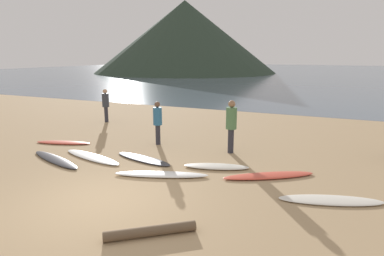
{
  "coord_description": "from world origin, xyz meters",
  "views": [
    {
      "loc": [
        4.73,
        -5.56,
        3.32
      ],
      "look_at": [
        -0.14,
        5.44,
        0.6
      ],
      "focal_mm": 30.31,
      "sensor_mm": 36.0,
      "label": 1
    }
  ],
  "objects_px": {
    "person_3": "(106,103)",
    "driftwood_log": "(151,231)",
    "surfboard_1": "(55,159)",
    "surfboard_7": "(331,200)",
    "surfboard_3": "(143,159)",
    "person_0": "(231,122)",
    "surfboard_5": "(216,166)",
    "person_2": "(158,119)",
    "surfboard_0": "(63,143)",
    "surfboard_2": "(92,157)",
    "surfboard_4": "(161,174)",
    "surfboard_6": "(269,176)"
  },
  "relations": [
    {
      "from": "person_3",
      "to": "driftwood_log",
      "type": "distance_m",
      "value": 11.22
    },
    {
      "from": "surfboard_1",
      "to": "surfboard_7",
      "type": "xyz_separation_m",
      "value": [
        8.16,
        0.37,
        -0.01
      ]
    },
    {
      "from": "surfboard_7",
      "to": "driftwood_log",
      "type": "distance_m",
      "value": 4.25
    },
    {
      "from": "surfboard_3",
      "to": "person_0",
      "type": "distance_m",
      "value": 3.2
    },
    {
      "from": "surfboard_3",
      "to": "surfboard_7",
      "type": "relative_size",
      "value": 0.96
    },
    {
      "from": "driftwood_log",
      "to": "surfboard_3",
      "type": "bearing_deg",
      "value": 124.01
    },
    {
      "from": "surfboard_5",
      "to": "surfboard_1",
      "type": "bearing_deg",
      "value": 179.24
    },
    {
      "from": "person_0",
      "to": "person_2",
      "type": "height_order",
      "value": "person_0"
    },
    {
      "from": "surfboard_1",
      "to": "surfboard_5",
      "type": "height_order",
      "value": "surfboard_5"
    },
    {
      "from": "surfboard_0",
      "to": "surfboard_2",
      "type": "bearing_deg",
      "value": -40.44
    },
    {
      "from": "surfboard_1",
      "to": "surfboard_5",
      "type": "distance_m",
      "value": 5.18
    },
    {
      "from": "surfboard_1",
      "to": "surfboard_4",
      "type": "xyz_separation_m",
      "value": [
        3.77,
        0.2,
        0.01
      ]
    },
    {
      "from": "person_0",
      "to": "person_3",
      "type": "xyz_separation_m",
      "value": [
        -7.33,
        2.55,
        -0.1
      ]
    },
    {
      "from": "person_0",
      "to": "surfboard_4",
      "type": "bearing_deg",
      "value": 103.92
    },
    {
      "from": "surfboard_6",
      "to": "surfboard_7",
      "type": "height_order",
      "value": "surfboard_6"
    },
    {
      "from": "driftwood_log",
      "to": "surfboard_1",
      "type": "bearing_deg",
      "value": 153.13
    },
    {
      "from": "surfboard_1",
      "to": "driftwood_log",
      "type": "bearing_deg",
      "value": -8.64
    },
    {
      "from": "surfboard_0",
      "to": "person_3",
      "type": "bearing_deg",
      "value": 88.69
    },
    {
      "from": "surfboard_3",
      "to": "surfboard_5",
      "type": "height_order",
      "value": "surfboard_5"
    },
    {
      "from": "surfboard_6",
      "to": "surfboard_7",
      "type": "bearing_deg",
      "value": -64.09
    },
    {
      "from": "surfboard_1",
      "to": "surfboard_3",
      "type": "xyz_separation_m",
      "value": [
        2.54,
        1.21,
        -0.01
      ]
    },
    {
      "from": "person_2",
      "to": "surfboard_3",
      "type": "bearing_deg",
      "value": 81.73
    },
    {
      "from": "surfboard_3",
      "to": "person_0",
      "type": "relative_size",
      "value": 1.25
    },
    {
      "from": "surfboard_1",
      "to": "surfboard_4",
      "type": "bearing_deg",
      "value": 21.19
    },
    {
      "from": "surfboard_4",
      "to": "surfboard_7",
      "type": "bearing_deg",
      "value": -17.82
    },
    {
      "from": "person_2",
      "to": "driftwood_log",
      "type": "relative_size",
      "value": 0.94
    },
    {
      "from": "surfboard_6",
      "to": "driftwood_log",
      "type": "height_order",
      "value": "driftwood_log"
    },
    {
      "from": "surfboard_6",
      "to": "surfboard_7",
      "type": "xyz_separation_m",
      "value": [
        1.61,
        -0.98,
        -0.01
      ]
    },
    {
      "from": "surfboard_0",
      "to": "surfboard_2",
      "type": "height_order",
      "value": "surfboard_2"
    },
    {
      "from": "surfboard_2",
      "to": "surfboard_6",
      "type": "height_order",
      "value": "surfboard_6"
    },
    {
      "from": "surfboard_1",
      "to": "surfboard_3",
      "type": "relative_size",
      "value": 1.18
    },
    {
      "from": "surfboard_0",
      "to": "person_2",
      "type": "xyz_separation_m",
      "value": [
        3.39,
        1.37,
        0.93
      ]
    },
    {
      "from": "person_0",
      "to": "person_3",
      "type": "bearing_deg",
      "value": 15.55
    },
    {
      "from": "surfboard_3",
      "to": "driftwood_log",
      "type": "height_order",
      "value": "driftwood_log"
    },
    {
      "from": "surfboard_2",
      "to": "surfboard_3",
      "type": "distance_m",
      "value": 1.73
    },
    {
      "from": "surfboard_7",
      "to": "surfboard_3",
      "type": "bearing_deg",
      "value": 153.05
    },
    {
      "from": "surfboard_1",
      "to": "person_0",
      "type": "xyz_separation_m",
      "value": [
        4.89,
        3.12,
        1.04
      ]
    },
    {
      "from": "surfboard_1",
      "to": "driftwood_log",
      "type": "height_order",
      "value": "driftwood_log"
    },
    {
      "from": "surfboard_2",
      "to": "surfboard_7",
      "type": "bearing_deg",
      "value": 10.93
    },
    {
      "from": "person_3",
      "to": "surfboard_4",
      "type": "bearing_deg",
      "value": 174.63
    },
    {
      "from": "surfboard_0",
      "to": "surfboard_5",
      "type": "relative_size",
      "value": 1.1
    },
    {
      "from": "surfboard_2",
      "to": "surfboard_6",
      "type": "relative_size",
      "value": 1.02
    },
    {
      "from": "surfboard_2",
      "to": "driftwood_log",
      "type": "bearing_deg",
      "value": -24.4
    },
    {
      "from": "person_2",
      "to": "driftwood_log",
      "type": "bearing_deg",
      "value": 95.27
    },
    {
      "from": "surfboard_5",
      "to": "person_3",
      "type": "xyz_separation_m",
      "value": [
        -7.41,
        4.22,
        0.94
      ]
    },
    {
      "from": "surfboard_6",
      "to": "person_0",
      "type": "relative_size",
      "value": 1.43
    },
    {
      "from": "surfboard_1",
      "to": "surfboard_2",
      "type": "height_order",
      "value": "surfboard_1"
    },
    {
      "from": "surfboard_0",
      "to": "person_2",
      "type": "height_order",
      "value": "person_2"
    },
    {
      "from": "surfboard_7",
      "to": "person_0",
      "type": "height_order",
      "value": "person_0"
    },
    {
      "from": "surfboard_3",
      "to": "surfboard_5",
      "type": "bearing_deg",
      "value": 18.86
    }
  ]
}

